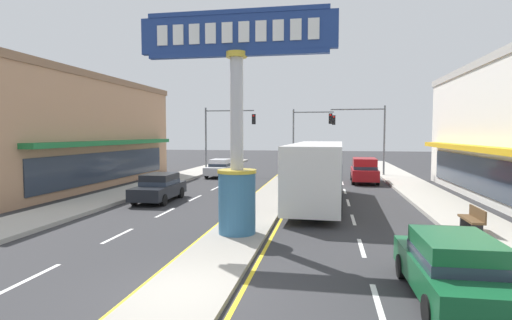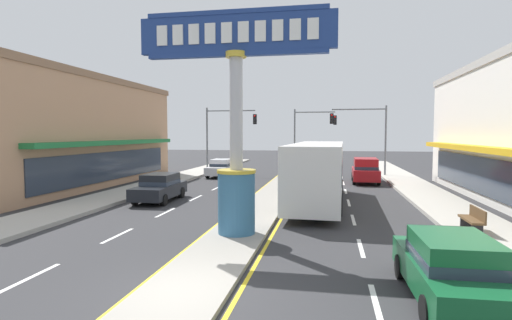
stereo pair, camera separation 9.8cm
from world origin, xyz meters
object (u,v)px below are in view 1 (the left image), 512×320
(sedan_far_left_oncoming, at_px, (159,187))
(street_bench, at_px, (473,219))
(suv_mid_left_lane, at_px, (364,170))
(traffic_light_left_side, at_px, (224,129))
(bus_near_left_lane, at_px, (318,170))
(traffic_light_median_far, at_px, (308,129))
(sedan_near_right_lane, at_px, (453,268))
(district_sign, at_px, (237,130))
(sedan_far_right_lane, at_px, (220,168))
(storefront_left, at_px, (62,132))
(traffic_light_right_side, at_px, (364,128))

(sedan_far_left_oncoming, height_order, street_bench, sedan_far_left_oncoming)
(suv_mid_left_lane, bearing_deg, traffic_light_left_side, 158.81)
(traffic_light_left_side, bearing_deg, bus_near_left_lane, -58.74)
(traffic_light_median_far, xyz_separation_m, sedan_near_right_lane, (4.69, -30.85, -3.41))
(district_sign, distance_m, suv_mid_left_lane, 18.69)
(bus_near_left_lane, bearing_deg, traffic_light_median_far, 94.24)
(traffic_light_left_side, distance_m, sedan_far_right_lane, 4.24)
(storefront_left, height_order, traffic_light_left_side, storefront_left)
(traffic_light_median_far, distance_m, sedan_far_right_lane, 10.29)
(district_sign, xyz_separation_m, street_bench, (8.54, 1.64, -3.26))
(district_sign, bearing_deg, suv_mid_left_lane, 70.96)
(traffic_light_median_far, distance_m, sedan_far_left_oncoming, 20.93)
(district_sign, xyz_separation_m, sedan_near_right_lane, (6.03, -4.71, -3.12))
(traffic_light_right_side, distance_m, street_bench, 20.90)
(traffic_light_median_far, relative_size, bus_near_left_lane, 0.55)
(bus_near_left_lane, relative_size, sedan_far_left_oncoming, 2.60)
(traffic_light_left_side, height_order, sedan_near_right_lane, traffic_light_left_side)
(suv_mid_left_lane, bearing_deg, sedan_near_right_lane, -89.99)
(storefront_left, distance_m, street_bench, 26.50)
(bus_near_left_lane, bearing_deg, district_sign, -110.35)
(sedan_near_right_lane, xyz_separation_m, suv_mid_left_lane, (-0.00, 22.16, 0.20))
(district_sign, height_order, suv_mid_left_lane, district_sign)
(suv_mid_left_lane, bearing_deg, district_sign, -109.04)
(traffic_light_right_side, bearing_deg, suv_mid_left_lane, -93.53)
(sedan_far_left_oncoming, bearing_deg, traffic_light_left_side, 91.06)
(sedan_far_right_lane, bearing_deg, storefront_left, -140.78)
(district_sign, height_order, sedan_far_right_lane, district_sign)
(district_sign, relative_size, traffic_light_right_side, 1.29)
(district_sign, relative_size, street_bench, 5.00)
(sedan_near_right_lane, bearing_deg, suv_mid_left_lane, 90.01)
(sedan_near_right_lane, height_order, bus_near_left_lane, bus_near_left_lane)
(traffic_light_median_far, bearing_deg, traffic_light_left_side, -152.97)
(storefront_left, bearing_deg, district_sign, -37.35)
(district_sign, distance_m, traffic_light_median_far, 26.17)
(sedan_near_right_lane, xyz_separation_m, sedan_far_left_oncoming, (-12.05, 11.55, 0.00))
(district_sign, bearing_deg, storefront_left, 142.65)
(traffic_light_right_side, bearing_deg, traffic_light_left_side, 179.43)
(sedan_far_right_lane, xyz_separation_m, suv_mid_left_lane, (12.05, -2.35, 0.20))
(storefront_left, distance_m, traffic_light_median_far, 22.14)
(traffic_light_right_side, distance_m, sedan_far_right_lane, 13.02)
(sedan_far_right_lane, bearing_deg, sedan_near_right_lane, -63.82)
(traffic_light_right_side, bearing_deg, traffic_light_median_far, 141.04)
(traffic_light_right_side, xyz_separation_m, sedan_far_left_oncoming, (-12.34, -15.27, -3.46))
(suv_mid_left_lane, height_order, sedan_far_left_oncoming, suv_mid_left_lane)
(suv_mid_left_lane, bearing_deg, traffic_light_right_side, 86.47)
(sedan_far_right_lane, bearing_deg, traffic_light_left_side, 96.71)
(sedan_near_right_lane, relative_size, suv_mid_left_lane, 0.93)
(storefront_left, height_order, sedan_far_right_lane, storefront_left)
(storefront_left, distance_m, traffic_light_right_side, 24.20)
(district_sign, bearing_deg, traffic_light_left_side, 105.84)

